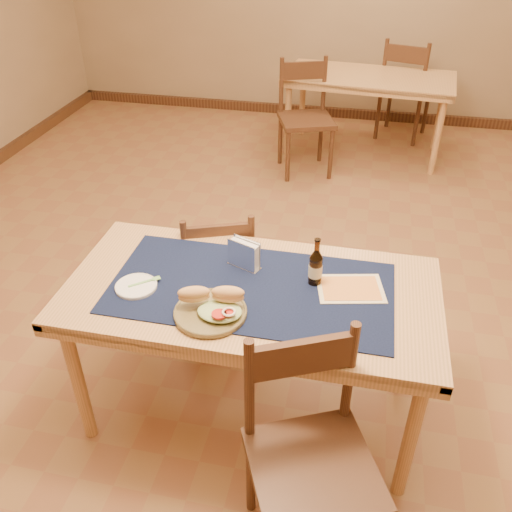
% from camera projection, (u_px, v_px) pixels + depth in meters
% --- Properties ---
extents(room, '(6.04, 7.04, 2.84)m').
position_uv_depth(room, '(286.00, 81.00, 2.60)').
color(room, olive).
rests_on(room, ground).
extents(main_table, '(1.60, 0.80, 0.75)m').
position_uv_depth(main_table, '(251.00, 303.00, 2.36)').
color(main_table, tan).
rests_on(main_table, ground).
extents(placemat, '(1.20, 0.60, 0.01)m').
position_uv_depth(placemat, '(251.00, 288.00, 2.31)').
color(placemat, '#10193B').
rests_on(placemat, main_table).
extents(baseboard, '(6.00, 7.00, 0.10)m').
position_uv_depth(baseboard, '(279.00, 300.00, 3.36)').
color(baseboard, '#4B2E1A').
rests_on(baseboard, ground).
extents(back_table, '(1.58, 0.90, 0.75)m').
position_uv_depth(back_table, '(369.00, 84.00, 4.98)').
color(back_table, tan).
rests_on(back_table, ground).
extents(chair_main_far, '(0.50, 0.50, 0.84)m').
position_uv_depth(chair_main_far, '(218.00, 270.00, 2.96)').
color(chair_main_far, '#4B2E1A').
rests_on(chair_main_far, ground).
extents(chair_main_near, '(0.58, 0.58, 0.94)m').
position_uv_depth(chair_main_near, '(310.00, 455.00, 1.93)').
color(chair_main_near, '#4B2E1A').
rests_on(chair_main_near, ground).
extents(chair_back_near, '(0.57, 0.57, 0.97)m').
position_uv_depth(chair_back_near, '(305.00, 116.00, 4.76)').
color(chair_back_near, '#4B2E1A').
rests_on(chair_back_near, ground).
extents(chair_back_far, '(0.57, 0.57, 0.99)m').
position_uv_depth(chair_back_far, '(405.00, 88.00, 5.39)').
color(chair_back_far, '#4B2E1A').
rests_on(chair_back_far, ground).
extents(sandwich_plate, '(0.29, 0.29, 0.11)m').
position_uv_depth(sandwich_plate, '(213.00, 308.00, 2.15)').
color(sandwich_plate, brown).
rests_on(sandwich_plate, placemat).
extents(side_plate, '(0.18, 0.18, 0.01)m').
position_uv_depth(side_plate, '(136.00, 286.00, 2.31)').
color(side_plate, white).
rests_on(side_plate, placemat).
extents(fork, '(0.12, 0.10, 0.00)m').
position_uv_depth(fork, '(147.00, 281.00, 2.32)').
color(fork, '#7CC26A').
rests_on(fork, side_plate).
extents(beer_bottle, '(0.06, 0.06, 0.22)m').
position_uv_depth(beer_bottle, '(316.00, 267.00, 2.29)').
color(beer_bottle, '#40230B').
rests_on(beer_bottle, placemat).
extents(napkin_holder, '(0.16, 0.11, 0.14)m').
position_uv_depth(napkin_holder, '(244.00, 255.00, 2.40)').
color(napkin_holder, white).
rests_on(napkin_holder, placemat).
extents(menu_card, '(0.31, 0.26, 0.01)m').
position_uv_depth(menu_card, '(350.00, 288.00, 2.30)').
color(menu_card, beige).
rests_on(menu_card, placemat).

